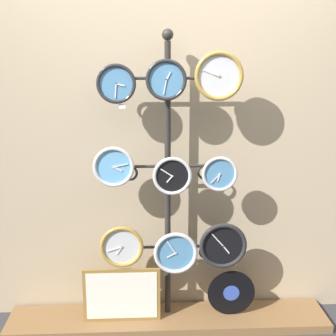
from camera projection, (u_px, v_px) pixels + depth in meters
shop_wall at (167, 119)px, 3.14m from camera, size 4.40×0.04×2.80m
low_shelf at (168, 320)px, 3.25m from camera, size 2.20×0.36×0.06m
display_stand at (168, 231)px, 3.16m from camera, size 0.75×0.40×1.98m
clock_top_left at (116, 84)px, 2.83m from camera, size 0.24×0.04×0.24m
clock_top_center at (166, 80)px, 2.82m from camera, size 0.25×0.04×0.25m
clock_top_right at (219, 76)px, 2.82m from camera, size 0.30×0.04×0.30m
clock_middle_left at (114, 167)px, 2.95m from camera, size 0.26×0.04×0.26m
clock_middle_center at (172, 176)px, 2.97m from camera, size 0.25×0.04×0.25m
clock_middle_right at (220, 174)px, 2.96m from camera, size 0.23×0.04×0.23m
clock_bottom_left at (122, 247)px, 3.06m from camera, size 0.29×0.04×0.29m
clock_bottom_center at (176, 253)px, 3.09m from camera, size 0.29×0.04×0.29m
clock_bottom_right at (223, 246)px, 3.09m from camera, size 0.32×0.04×0.32m
vinyl_record at (231, 293)px, 3.22m from camera, size 0.33×0.01×0.33m
picture_frame at (122, 295)px, 3.14m from camera, size 0.52×0.02×0.38m
price_tag_upper at (122, 106)px, 2.86m from camera, size 0.04×0.00×0.03m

